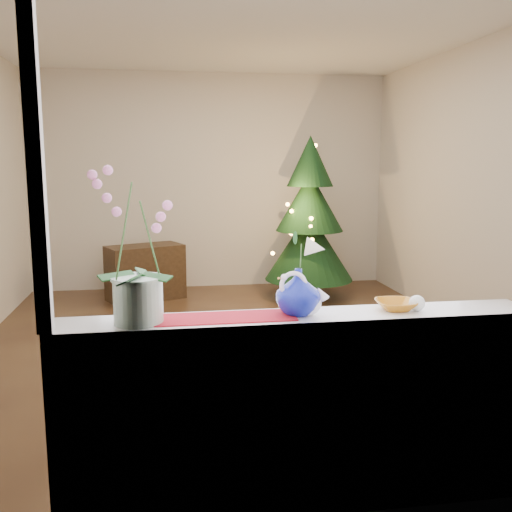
{
  "coord_description": "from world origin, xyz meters",
  "views": [
    {
      "loc": [
        -0.59,
        -4.8,
        1.6
      ],
      "look_at": [
        -0.05,
        -1.4,
        1.03
      ],
      "focal_mm": 40.0,
      "sensor_mm": 36.0,
      "label": 1
    }
  ],
  "objects_px": {
    "xmas_tree": "(309,218)",
    "side_table": "(145,272)",
    "orchid_pot": "(136,246)",
    "swan": "(304,295)",
    "paperweight": "(417,303)",
    "blue_vase": "(298,288)",
    "amber_dish": "(396,306)"
  },
  "relations": [
    {
      "from": "swan",
      "to": "side_table",
      "type": "relative_size",
      "value": 0.26
    },
    {
      "from": "side_table",
      "to": "swan",
      "type": "bearing_deg",
      "value": -102.44
    },
    {
      "from": "blue_vase",
      "to": "amber_dish",
      "type": "relative_size",
      "value": 1.51
    },
    {
      "from": "swan",
      "to": "blue_vase",
      "type": "xyz_separation_m",
      "value": [
        -0.02,
        0.02,
        0.02
      ]
    },
    {
      "from": "xmas_tree",
      "to": "side_table",
      "type": "xyz_separation_m",
      "value": [
        -1.92,
        0.19,
        -0.63
      ]
    },
    {
      "from": "amber_dish",
      "to": "blue_vase",
      "type": "bearing_deg",
      "value": -179.59
    },
    {
      "from": "xmas_tree",
      "to": "blue_vase",
      "type": "bearing_deg",
      "value": -105.15
    },
    {
      "from": "swan",
      "to": "amber_dish",
      "type": "distance_m",
      "value": 0.46
    },
    {
      "from": "xmas_tree",
      "to": "side_table",
      "type": "height_order",
      "value": "xmas_tree"
    },
    {
      "from": "paperweight",
      "to": "orchid_pot",
      "type": "bearing_deg",
      "value": 179.97
    },
    {
      "from": "paperweight",
      "to": "amber_dish",
      "type": "height_order",
      "value": "paperweight"
    },
    {
      "from": "swan",
      "to": "amber_dish",
      "type": "relative_size",
      "value": 1.41
    },
    {
      "from": "orchid_pot",
      "to": "swan",
      "type": "height_order",
      "value": "orchid_pot"
    },
    {
      "from": "paperweight",
      "to": "swan",
      "type": "bearing_deg",
      "value": 179.25
    },
    {
      "from": "blue_vase",
      "to": "side_table",
      "type": "bearing_deg",
      "value": 101.03
    },
    {
      "from": "xmas_tree",
      "to": "side_table",
      "type": "distance_m",
      "value": 2.03
    },
    {
      "from": "blue_vase",
      "to": "amber_dish",
      "type": "height_order",
      "value": "blue_vase"
    },
    {
      "from": "orchid_pot",
      "to": "side_table",
      "type": "relative_size",
      "value": 0.78
    },
    {
      "from": "side_table",
      "to": "blue_vase",
      "type": "bearing_deg",
      "value": -102.65
    },
    {
      "from": "blue_vase",
      "to": "swan",
      "type": "bearing_deg",
      "value": -46.71
    },
    {
      "from": "orchid_pot",
      "to": "amber_dish",
      "type": "relative_size",
      "value": 4.17
    },
    {
      "from": "xmas_tree",
      "to": "orchid_pot",
      "type": "bearing_deg",
      "value": -113.86
    },
    {
      "from": "orchid_pot",
      "to": "blue_vase",
      "type": "height_order",
      "value": "orchid_pot"
    },
    {
      "from": "orchid_pot",
      "to": "side_table",
      "type": "bearing_deg",
      "value": 91.61
    },
    {
      "from": "swan",
      "to": "paperweight",
      "type": "bearing_deg",
      "value": -23.2
    },
    {
      "from": "blue_vase",
      "to": "side_table",
      "type": "height_order",
      "value": "blue_vase"
    },
    {
      "from": "orchid_pot",
      "to": "swan",
      "type": "bearing_deg",
      "value": 0.5
    },
    {
      "from": "blue_vase",
      "to": "xmas_tree",
      "type": "xyz_separation_m",
      "value": [
        1.09,
        4.04,
        -0.09
      ]
    },
    {
      "from": "orchid_pot",
      "to": "swan",
      "type": "distance_m",
      "value": 0.76
    },
    {
      "from": "paperweight",
      "to": "side_table",
      "type": "xyz_separation_m",
      "value": [
        -1.38,
        4.27,
        -0.64
      ]
    },
    {
      "from": "xmas_tree",
      "to": "side_table",
      "type": "bearing_deg",
      "value": 174.23
    },
    {
      "from": "blue_vase",
      "to": "paperweight",
      "type": "relative_size",
      "value": 3.28
    }
  ]
}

